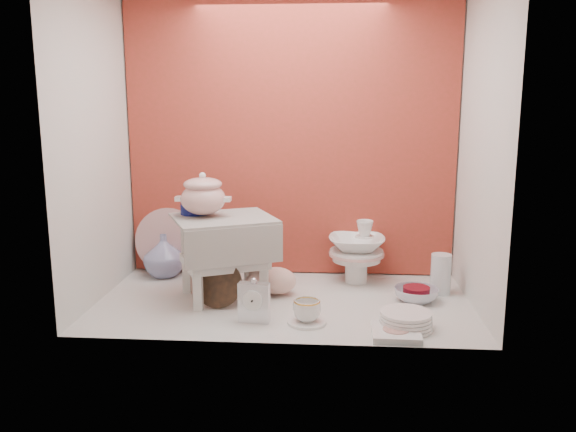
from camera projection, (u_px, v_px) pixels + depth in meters
The scene contains 17 objects.
ground at pixel (284, 301), 2.85m from camera, with size 1.80×1.80×0.00m, color silver.
niche_shell at pixel (286, 107), 2.84m from camera, with size 1.86×1.03×1.53m.
step_stool at pixel (224, 258), 2.87m from camera, with size 0.46×0.40×0.41m, color silver, non-canonical shape.
soup_tureen at pixel (203, 194), 2.82m from camera, with size 0.26×0.26×0.22m, color white, non-canonical shape.
cobalt_bowl at pixel (195, 209), 2.90m from camera, with size 0.14×0.14×0.05m, color #0A0F52.
floral_platter at pixel (168, 241), 3.30m from camera, with size 0.37×0.07×0.37m, color silver, non-canonical shape.
blue_white_vase at pixel (164, 255), 3.23m from camera, with size 0.23×0.23×0.24m, color white.
lacquer_tray at pixel (218, 283), 2.75m from camera, with size 0.24×0.07×0.23m, color black, non-canonical shape.
mantel_clock at pixel (254, 301), 2.56m from camera, with size 0.14×0.05×0.20m, color silver.
plush_pig at pixel (276, 280), 2.93m from camera, with size 0.26×0.18×0.15m, color beige.
teacup_saucer at pixel (307, 322), 2.57m from camera, with size 0.17×0.17×0.01m, color white.
gold_rim_teacup at pixel (307, 310), 2.56m from camera, with size 0.12×0.12×0.10m, color white.
lattice_dish at pixel (396, 333), 2.43m from camera, with size 0.20×0.20×0.03m, color white.
dinner_plate_stack at pixel (406, 320), 2.51m from camera, with size 0.23×0.23×0.07m, color white.
crystal_bowl at pixel (416, 295), 2.84m from camera, with size 0.21×0.21×0.07m, color silver.
clear_glass_vase at pixel (441, 274), 2.94m from camera, with size 0.10×0.10×0.20m, color silver.
porcelain_tower at pixel (357, 251), 3.12m from camera, with size 0.30×0.30×0.34m, color white, non-canonical shape.
Camera 1 is at (0.22, -2.70, 0.97)m, focal length 36.56 mm.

